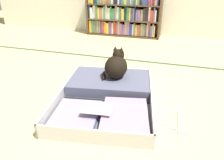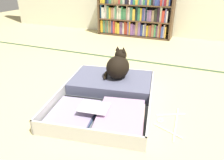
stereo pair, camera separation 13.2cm
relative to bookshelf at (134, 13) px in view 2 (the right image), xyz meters
The scene contains 6 objects.
ground_plane 2.34m from the bookshelf, 76.58° to the right, with size 10.00×10.00×0.00m, color tan.
tatami_border 1.36m from the bookshelf, 65.79° to the right, with size 4.80×0.05×0.00m.
bookshelf is the anchor object (origin of this frame).
open_suitcase 2.19m from the bookshelf, 78.62° to the right, with size 0.87×1.07×0.11m.
black_cat 1.99m from the bookshelf, 77.16° to the right, with size 0.26×0.25×0.27m.
clothes_hanger 2.51m from the bookshelf, 67.25° to the right, with size 0.20×0.38×0.01m.
Camera 2 is at (0.49, -1.28, 0.90)m, focal length 33.63 mm.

